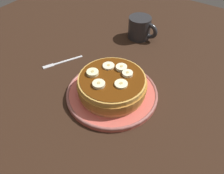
{
  "coord_description": "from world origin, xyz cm",
  "views": [
    {
      "loc": [
        24.46,
        -35.62,
        45.54
      ],
      "look_at": [
        0.0,
        0.0,
        3.1
      ],
      "focal_mm": 36.94,
      "sensor_mm": 36.0,
      "label": 1
    }
  ],
  "objects_px": {
    "banana_slice_4": "(121,84)",
    "banana_slice_1": "(127,74)",
    "fork": "(61,62)",
    "banana_slice_2": "(99,84)",
    "pancake_stack": "(111,85)",
    "banana_slice_5": "(120,67)",
    "banana_slice_0": "(109,66)",
    "banana_slice_3": "(93,73)",
    "plate": "(112,93)",
    "coffee_mug": "(140,28)"
  },
  "relations": [
    {
      "from": "banana_slice_1",
      "to": "banana_slice_4",
      "type": "relative_size",
      "value": 0.85
    },
    {
      "from": "banana_slice_2",
      "to": "coffee_mug",
      "type": "relative_size",
      "value": 0.29
    },
    {
      "from": "pancake_stack",
      "to": "coffee_mug",
      "type": "xyz_separation_m",
      "value": [
        -0.08,
        0.29,
        0.0
      ]
    },
    {
      "from": "pancake_stack",
      "to": "banana_slice_4",
      "type": "bearing_deg",
      "value": -13.92
    },
    {
      "from": "pancake_stack",
      "to": "banana_slice_3",
      "type": "bearing_deg",
      "value": -161.27
    },
    {
      "from": "banana_slice_0",
      "to": "pancake_stack",
      "type": "bearing_deg",
      "value": -45.29
    },
    {
      "from": "plate",
      "to": "banana_slice_3",
      "type": "height_order",
      "value": "banana_slice_3"
    },
    {
      "from": "banana_slice_1",
      "to": "banana_slice_3",
      "type": "relative_size",
      "value": 0.89
    },
    {
      "from": "banana_slice_2",
      "to": "banana_slice_3",
      "type": "distance_m",
      "value": 0.05
    },
    {
      "from": "banana_slice_4",
      "to": "banana_slice_5",
      "type": "bearing_deg",
      "value": 125.65
    },
    {
      "from": "pancake_stack",
      "to": "banana_slice_5",
      "type": "distance_m",
      "value": 0.05
    },
    {
      "from": "banana_slice_0",
      "to": "banana_slice_5",
      "type": "relative_size",
      "value": 1.06
    },
    {
      "from": "banana_slice_5",
      "to": "banana_slice_3",
      "type": "bearing_deg",
      "value": -127.36
    },
    {
      "from": "banana_slice_3",
      "to": "coffee_mug",
      "type": "bearing_deg",
      "value": 95.88
    },
    {
      "from": "plate",
      "to": "banana_slice_4",
      "type": "height_order",
      "value": "banana_slice_4"
    },
    {
      "from": "banana_slice_0",
      "to": "fork",
      "type": "xyz_separation_m",
      "value": [
        -0.18,
        -0.01,
        -0.06
      ]
    },
    {
      "from": "plate",
      "to": "banana_slice_1",
      "type": "bearing_deg",
      "value": 51.94
    },
    {
      "from": "coffee_mug",
      "to": "banana_slice_5",
      "type": "bearing_deg",
      "value": -72.89
    },
    {
      "from": "coffee_mug",
      "to": "fork",
      "type": "relative_size",
      "value": 0.91
    },
    {
      "from": "banana_slice_0",
      "to": "coffee_mug",
      "type": "xyz_separation_m",
      "value": [
        -0.05,
        0.26,
        -0.03
      ]
    },
    {
      "from": "banana_slice_1",
      "to": "fork",
      "type": "relative_size",
      "value": 0.23
    },
    {
      "from": "banana_slice_5",
      "to": "coffee_mug",
      "type": "relative_size",
      "value": 0.27
    },
    {
      "from": "banana_slice_0",
      "to": "banana_slice_2",
      "type": "bearing_deg",
      "value": -73.43
    },
    {
      "from": "banana_slice_0",
      "to": "banana_slice_5",
      "type": "distance_m",
      "value": 0.03
    },
    {
      "from": "banana_slice_0",
      "to": "banana_slice_3",
      "type": "distance_m",
      "value": 0.05
    },
    {
      "from": "banana_slice_3",
      "to": "fork",
      "type": "height_order",
      "value": "banana_slice_3"
    },
    {
      "from": "pancake_stack",
      "to": "fork",
      "type": "bearing_deg",
      "value": 173.79
    },
    {
      "from": "banana_slice_5",
      "to": "banana_slice_1",
      "type": "bearing_deg",
      "value": -20.08
    },
    {
      "from": "plate",
      "to": "banana_slice_1",
      "type": "distance_m",
      "value": 0.07
    },
    {
      "from": "fork",
      "to": "banana_slice_2",
      "type": "bearing_deg",
      "value": -17.59
    },
    {
      "from": "banana_slice_4",
      "to": "coffee_mug",
      "type": "xyz_separation_m",
      "value": [
        -0.11,
        0.3,
        -0.03
      ]
    },
    {
      "from": "banana_slice_5",
      "to": "plate",
      "type": "bearing_deg",
      "value": -84.0
    },
    {
      "from": "pancake_stack",
      "to": "coffee_mug",
      "type": "bearing_deg",
      "value": 105.15
    },
    {
      "from": "banana_slice_3",
      "to": "banana_slice_5",
      "type": "xyz_separation_m",
      "value": [
        0.05,
        0.06,
        -0.0
      ]
    },
    {
      "from": "pancake_stack",
      "to": "banana_slice_5",
      "type": "height_order",
      "value": "banana_slice_5"
    },
    {
      "from": "coffee_mug",
      "to": "banana_slice_4",
      "type": "bearing_deg",
      "value": -69.3
    },
    {
      "from": "pancake_stack",
      "to": "banana_slice_0",
      "type": "relative_size",
      "value": 5.94
    },
    {
      "from": "banana_slice_2",
      "to": "banana_slice_5",
      "type": "bearing_deg",
      "value": 85.28
    },
    {
      "from": "coffee_mug",
      "to": "plate",
      "type": "bearing_deg",
      "value": -74.48
    },
    {
      "from": "plate",
      "to": "pancake_stack",
      "type": "height_order",
      "value": "pancake_stack"
    },
    {
      "from": "banana_slice_4",
      "to": "banana_slice_1",
      "type": "bearing_deg",
      "value": 99.62
    },
    {
      "from": "banana_slice_0",
      "to": "coffee_mug",
      "type": "distance_m",
      "value": 0.27
    },
    {
      "from": "banana_slice_1",
      "to": "fork",
      "type": "bearing_deg",
      "value": -177.81
    },
    {
      "from": "banana_slice_0",
      "to": "coffee_mug",
      "type": "height_order",
      "value": "coffee_mug"
    },
    {
      "from": "banana_slice_0",
      "to": "banana_slice_2",
      "type": "xyz_separation_m",
      "value": [
        0.02,
        -0.07,
        0.0
      ]
    },
    {
      "from": "pancake_stack",
      "to": "banana_slice_2",
      "type": "relative_size",
      "value": 5.96
    },
    {
      "from": "fork",
      "to": "banana_slice_5",
      "type": "bearing_deg",
      "value": 5.53
    },
    {
      "from": "pancake_stack",
      "to": "banana_slice_4",
      "type": "height_order",
      "value": "banana_slice_4"
    },
    {
      "from": "pancake_stack",
      "to": "banana_slice_1",
      "type": "bearing_deg",
      "value": 49.04
    },
    {
      "from": "banana_slice_3",
      "to": "coffee_mug",
      "type": "distance_m",
      "value": 0.31
    }
  ]
}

